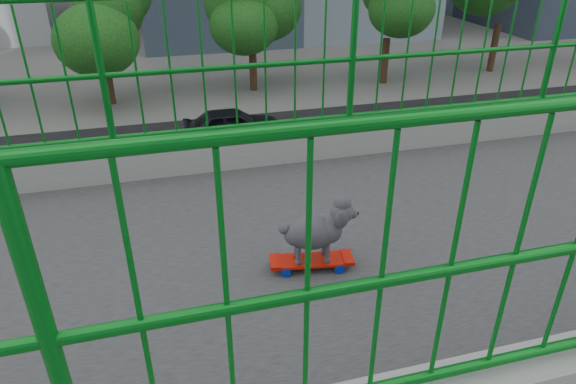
# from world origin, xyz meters

# --- Properties ---
(road) EXTENTS (18.00, 90.00, 0.02)m
(road) POSITION_xyz_m (-13.00, 0.00, 0.01)
(road) COLOR black
(road) RESTS_ON ground
(railing) EXTENTS (3.00, 24.00, 1.42)m
(railing) POSITION_xyz_m (0.00, 0.00, 7.21)
(railing) COLOR gray
(railing) RESTS_ON footbridge
(street_trees) EXTENTS (5.30, 60.40, 7.26)m
(street_trees) POSITION_xyz_m (-26.03, 1.06, 4.72)
(street_trees) COLOR black
(street_trees) RESTS_ON ground
(skateboard) EXTENTS (0.23, 0.52, 0.07)m
(skateboard) POSITION_xyz_m (0.19, -0.84, 7.05)
(skateboard) COLOR red
(skateboard) RESTS_ON footbridge
(poodle) EXTENTS (0.24, 0.47, 0.39)m
(poodle) POSITION_xyz_m (0.20, -0.81, 7.28)
(poodle) COLOR #2A282D
(poodle) RESTS_ON skateboard
(car_0) EXTENTS (1.56, 3.87, 1.32)m
(car_0) POSITION_xyz_m (-6.00, 2.89, 0.66)
(car_0) COLOR gray
(car_0) RESTS_ON ground
(car_3) EXTENTS (1.83, 4.49, 1.30)m
(car_3) POSITION_xyz_m (-15.60, -5.25, 0.65)
(car_3) COLOR black
(car_3) RESTS_ON ground
(car_4) EXTENTS (1.78, 4.42, 1.51)m
(car_4) POSITION_xyz_m (-18.80, 1.54, 0.75)
(car_4) COLOR black
(car_4) RESTS_ON ground
(car_5) EXTENTS (1.54, 4.41, 1.45)m
(car_5) POSITION_xyz_m (-6.00, 7.57, 0.73)
(car_5) COLOR red
(car_5) RESTS_ON ground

